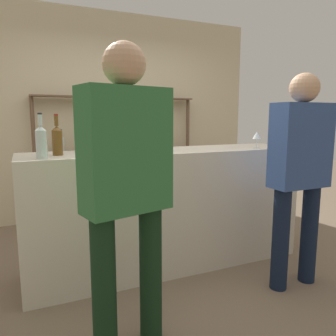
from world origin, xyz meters
name	(u,v)px	position (x,y,z in m)	size (l,w,h in m)	color
ground_plane	(168,264)	(0.00, 0.00, 0.00)	(16.00, 16.00, 0.00)	#7A6651
bar_counter	(168,209)	(0.00, 0.00, 0.55)	(2.56, 0.60, 1.10)	beige
back_wall	(114,116)	(0.00, 1.90, 1.40)	(4.16, 0.12, 2.80)	beige
back_shelf	(118,137)	(0.00, 1.72, 1.11)	(2.21, 0.18, 1.66)	brown
counter_bottle_0	(41,141)	(-1.08, -0.19, 1.22)	(0.08, 0.08, 0.33)	silver
counter_bottle_1	(82,137)	(-0.73, 0.17, 1.23)	(0.09, 0.09, 0.33)	silver
counter_bottle_2	(57,140)	(-0.95, -0.02, 1.22)	(0.08, 0.08, 0.32)	brown
wine_glass	(257,136)	(0.84, -0.19, 1.22)	(0.08, 0.08, 0.16)	silver
ice_bucket	(143,141)	(-0.28, -0.10, 1.20)	(0.20, 0.20, 0.20)	black
customer_right	(300,166)	(0.81, -0.77, 1.01)	(0.48, 0.23, 1.73)	#121C33
server_behind_counter	(147,157)	(0.14, 0.92, 0.92)	(0.46, 0.31, 1.57)	brown
customer_left	(126,180)	(-0.68, -0.97, 1.05)	(0.53, 0.33, 1.79)	black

